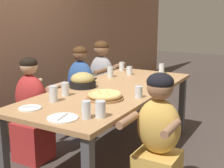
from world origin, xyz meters
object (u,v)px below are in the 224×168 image
Objects in this scene: empty_plate_b at (30,108)px; drinking_glass_e at (86,111)px; drinking_glass_d at (161,69)px; drinking_glass_h at (129,71)px; drinking_glass_g at (65,89)px; diner_far_midright at (81,94)px; skillet_bowl at (83,81)px; drinking_glass_i at (53,94)px; diner_far_midleft at (32,115)px; drinking_glass_c at (110,73)px; drinking_glass_a at (139,92)px; empty_plate_a at (63,118)px; diner_near_midleft at (158,143)px; drinking_glass_b at (100,110)px; drinking_glass_f at (122,67)px; pizza_board_main at (105,96)px; diner_far_right at (102,84)px.

drinking_glass_e reaches higher than empty_plate_b.
drinking_glass_d is 0.42m from drinking_glass_h.
drinking_glass_g is 1.05m from diner_far_midright.
skillet_bowl is 0.57m from drinking_glass_i.
drinking_glass_c is at bearing 66.92° from diner_far_midleft.
drinking_glass_a is 1.03× the size of drinking_glass_h.
empty_plate_a is 1.82× the size of drinking_glass_d.
drinking_glass_i is (-0.57, -0.08, -0.00)m from skillet_bowl.
diner_near_midleft reaches higher than drinking_glass_c.
diner_far_midleft is at bearing 155.85° from drinking_glass_h.
diner_far_midright is (1.25, 1.06, -0.31)m from drinking_glass_b.
drinking_glass_f reaches higher than empty_plate_b.
skillet_bowl is at bearing 41.28° from diner_far_midleft.
drinking_glass_b is 0.11m from drinking_glass_e.
diner_far_midleft is at bearing 43.64° from empty_plate_b.
diner_near_midleft reaches higher than drinking_glass_h.
skillet_bowl is at bearing 157.41° from drinking_glass_d.
diner_far_midleft reaches higher than drinking_glass_g.
empty_plate_b is (-0.83, -0.05, -0.06)m from skillet_bowl.
drinking_glass_h is (1.66, -0.08, 0.04)m from empty_plate_b.
pizza_board_main is at bearing -12.52° from diner_near_midleft.
drinking_glass_h is at bearing -28.00° from drinking_glass_c.
skillet_bowl is 1.18m from drinking_glass_d.
drinking_glass_c is 0.11× the size of diner_far_right.
diner_far_midleft is at bearing -90.00° from diner_far_right.
drinking_glass_f is (-0.07, 0.54, -0.01)m from drinking_glass_d.
drinking_glass_g is at bearing -72.04° from diner_far_right.
empty_plate_a is 0.48m from drinking_glass_i.
drinking_glass_b is 0.11× the size of diner_far_midright.
drinking_glass_a is 0.79× the size of drinking_glass_e.
skillet_bowl reaches higher than drinking_glass_h.
diner_near_midleft is 0.97× the size of diner_far_midright.
empty_plate_a is 1.67m from diner_far_midright.
diner_far_midright is at bearing 23.84° from drinking_glass_i.
diner_far_right is at bearing 90.00° from diner_far_midleft.
drinking_glass_c is at bearing 152.00° from drinking_glass_h.
drinking_glass_i is (0.16, 0.58, 0.01)m from drinking_glass_b.
diner_far_right reaches higher than drinking_glass_e.
empty_plate_b is 0.17× the size of diner_far_midright.
drinking_glass_i is at bearing 129.67° from pizza_board_main.
empty_plate_a is at bearing -32.71° from diner_far_midleft.
skillet_bowl is 0.84m from drinking_glass_h.
empty_plate_a is at bearing -179.83° from pizza_board_main.
drinking_glass_e is 0.12× the size of diner_far_midright.
empty_plate_a is 1.82× the size of drinking_glass_b.
drinking_glass_b is 0.12× the size of diner_near_midleft.
drinking_glass_d is at bearing 3.95° from drinking_glass_e.
diner_near_midleft is (-1.23, -0.87, -0.30)m from drinking_glass_h.
drinking_glass_c is 1.06m from diner_far_midleft.
skillet_bowl reaches higher than drinking_glass_b.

